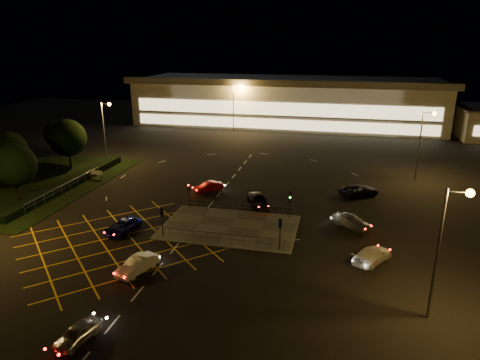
% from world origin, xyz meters
% --- Properties ---
extents(ground, '(180.00, 180.00, 0.00)m').
position_xyz_m(ground, '(0.00, 0.00, 0.00)').
color(ground, black).
rests_on(ground, ground).
extents(pedestrian_island, '(14.00, 9.00, 0.12)m').
position_xyz_m(pedestrian_island, '(2.00, -2.00, 0.06)').
color(pedestrian_island, '#4C4944').
rests_on(pedestrian_island, ground).
extents(grass_verge, '(18.00, 30.00, 0.08)m').
position_xyz_m(grass_verge, '(-28.00, 6.00, 0.04)').
color(grass_verge, black).
rests_on(grass_verge, ground).
extents(hedge, '(2.00, 26.00, 1.00)m').
position_xyz_m(hedge, '(-23.00, 6.00, 0.50)').
color(hedge, black).
rests_on(hedge, ground).
extents(supermarket, '(72.00, 26.50, 10.50)m').
position_xyz_m(supermarket, '(0.00, 61.95, 5.31)').
color(supermarket, beige).
rests_on(supermarket, ground).
extents(streetlight_se, '(1.78, 0.56, 10.03)m').
position_xyz_m(streetlight_se, '(20.44, -14.00, 6.56)').
color(streetlight_se, slate).
rests_on(streetlight_se, ground).
extents(streetlight_nw, '(1.78, 0.56, 10.03)m').
position_xyz_m(streetlight_nw, '(-23.56, 18.00, 6.56)').
color(streetlight_nw, slate).
rests_on(streetlight_nw, ground).
extents(streetlight_ne, '(1.78, 0.56, 10.03)m').
position_xyz_m(streetlight_ne, '(24.44, 20.00, 6.56)').
color(streetlight_ne, slate).
rests_on(streetlight_ne, ground).
extents(streetlight_far_left, '(1.78, 0.56, 10.03)m').
position_xyz_m(streetlight_far_left, '(-9.56, 48.00, 6.56)').
color(streetlight_far_left, slate).
rests_on(streetlight_far_left, ground).
extents(streetlight_far_right, '(1.78, 0.56, 10.03)m').
position_xyz_m(streetlight_far_right, '(30.44, 50.00, 6.56)').
color(streetlight_far_right, slate).
rests_on(streetlight_far_right, ground).
extents(signal_sw, '(0.28, 0.30, 3.15)m').
position_xyz_m(signal_sw, '(-4.00, -5.99, 2.37)').
color(signal_sw, black).
rests_on(signal_sw, pedestrian_island).
extents(signal_se, '(0.28, 0.30, 3.15)m').
position_xyz_m(signal_se, '(8.00, -5.99, 2.37)').
color(signal_se, black).
rests_on(signal_se, pedestrian_island).
extents(signal_nw, '(0.28, 0.30, 3.15)m').
position_xyz_m(signal_nw, '(-4.00, 1.99, 2.37)').
color(signal_nw, black).
rests_on(signal_nw, pedestrian_island).
extents(signal_ne, '(0.28, 0.30, 3.15)m').
position_xyz_m(signal_ne, '(8.00, 1.99, 2.37)').
color(signal_ne, black).
rests_on(signal_ne, pedestrian_island).
extents(tree_b, '(5.40, 5.40, 7.35)m').
position_xyz_m(tree_b, '(-32.00, 6.00, 4.64)').
color(tree_b, black).
rests_on(tree_b, ground).
extents(tree_c, '(5.76, 5.76, 7.84)m').
position_xyz_m(tree_c, '(-28.00, 14.00, 4.95)').
color(tree_c, black).
rests_on(tree_c, ground).
extents(tree_d, '(4.68, 4.68, 6.37)m').
position_xyz_m(tree_d, '(-34.00, 20.00, 4.02)').
color(tree_d, black).
rests_on(tree_d, ground).
extents(tree_e, '(5.40, 5.40, 7.35)m').
position_xyz_m(tree_e, '(-26.00, 0.00, 4.64)').
color(tree_e, black).
rests_on(tree_e, ground).
extents(car_near_silver, '(2.22, 3.83, 1.23)m').
position_xyz_m(car_near_silver, '(-3.31, -22.13, 0.61)').
color(car_near_silver, '#B9BBC1').
rests_on(car_near_silver, ground).
extents(car_queue_white, '(2.73, 4.40, 1.37)m').
position_xyz_m(car_queue_white, '(-3.50, -12.87, 0.68)').
color(car_queue_white, silver).
rests_on(car_queue_white, ground).
extents(car_left_blue, '(2.84, 4.80, 1.25)m').
position_xyz_m(car_left_blue, '(-8.75, -5.64, 0.63)').
color(car_left_blue, '#0F0E56').
rests_on(car_left_blue, ground).
extents(car_far_dkgrey, '(3.97, 5.16, 1.39)m').
position_xyz_m(car_far_dkgrey, '(3.82, 5.00, 0.70)').
color(car_far_dkgrey, black).
rests_on(car_far_dkgrey, ground).
extents(car_right_silver, '(4.63, 3.91, 1.50)m').
position_xyz_m(car_right_silver, '(14.75, 0.98, 0.75)').
color(car_right_silver, '#A1A2A7').
rests_on(car_right_silver, ground).
extents(car_circ_red, '(3.73, 3.66, 1.28)m').
position_xyz_m(car_circ_red, '(-3.65, 8.73, 0.64)').
color(car_circ_red, '#980B0F').
rests_on(car_circ_red, ground).
extents(car_east_grey, '(5.69, 5.00, 1.46)m').
position_xyz_m(car_east_grey, '(15.91, 11.41, 0.73)').
color(car_east_grey, black).
rests_on(car_east_grey, ground).
extents(car_approach_white, '(4.18, 4.93, 1.36)m').
position_xyz_m(car_approach_white, '(16.51, -6.34, 0.68)').
color(car_approach_white, '#B9B9B9').
rests_on(car_approach_white, ground).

